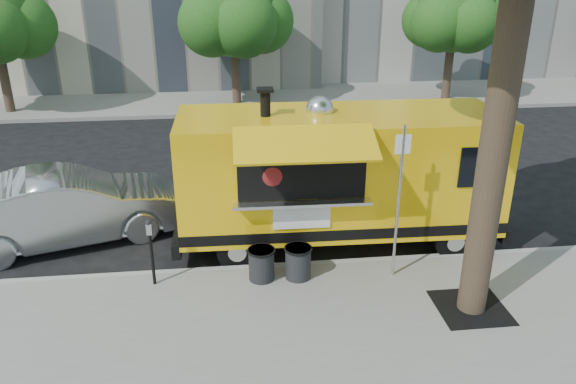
# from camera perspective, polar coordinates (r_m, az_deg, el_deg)

# --- Properties ---
(ground) EXTENTS (120.00, 120.00, 0.00)m
(ground) POSITION_cam_1_polar(r_m,az_deg,el_deg) (12.26, 1.44, -5.67)
(ground) COLOR black
(ground) RESTS_ON ground
(sidewalk) EXTENTS (60.00, 6.00, 0.15)m
(sidewalk) POSITION_cam_1_polar(r_m,az_deg,el_deg) (8.96, 5.17, -17.45)
(sidewalk) COLOR gray
(sidewalk) RESTS_ON ground
(curb) EXTENTS (60.00, 0.14, 0.16)m
(curb) POSITION_cam_1_polar(r_m,az_deg,el_deg) (11.43, 2.10, -7.55)
(curb) COLOR #999993
(curb) RESTS_ON ground
(far_sidewalk) EXTENTS (60.00, 5.00, 0.15)m
(far_sidewalk) POSITION_cam_1_polar(r_m,az_deg,el_deg) (24.89, -2.93, 9.41)
(far_sidewalk) COLOR gray
(far_sidewalk) RESTS_ON ground
(tree_well) EXTENTS (1.20, 1.20, 0.02)m
(tree_well) POSITION_cam_1_polar(r_m,az_deg,el_deg) (10.56, 18.06, -11.10)
(tree_well) COLOR black
(tree_well) RESTS_ON sidewalk
(far_tree_b) EXTENTS (3.60, 3.60, 5.50)m
(far_tree_b) POSITION_cam_1_polar(r_m,az_deg,el_deg) (23.46, -5.54, 17.82)
(far_tree_b) COLOR #33261C
(far_tree_b) RESTS_ON far_sidewalk
(far_tree_c) EXTENTS (3.24, 3.24, 5.21)m
(far_tree_c) POSITION_cam_1_polar(r_m,az_deg,el_deg) (25.05, 16.55, 17.08)
(far_tree_c) COLOR #33261C
(far_tree_c) RESTS_ON far_sidewalk
(sign_post) EXTENTS (0.28, 0.06, 3.00)m
(sign_post) POSITION_cam_1_polar(r_m,az_deg,el_deg) (10.43, 11.20, -0.20)
(sign_post) COLOR silver
(sign_post) RESTS_ON sidewalk
(parking_meter) EXTENTS (0.11, 0.11, 1.33)m
(parking_meter) POSITION_cam_1_polar(r_m,az_deg,el_deg) (10.61, -13.78, -5.21)
(parking_meter) COLOR black
(parking_meter) RESTS_ON sidewalk
(food_truck) EXTENTS (7.00, 3.28, 3.44)m
(food_truck) POSITION_cam_1_polar(r_m,az_deg,el_deg) (11.86, 5.04, 1.82)
(food_truck) COLOR yellow
(food_truck) RESTS_ON ground
(sedan) EXTENTS (5.17, 3.08, 1.61)m
(sedan) POSITION_cam_1_polar(r_m,az_deg,el_deg) (13.12, -21.40, -1.45)
(sedan) COLOR #A0A3A7
(sedan) RESTS_ON ground
(trash_bin_left) EXTENTS (0.53, 0.53, 0.63)m
(trash_bin_left) POSITION_cam_1_polar(r_m,az_deg,el_deg) (10.72, -2.71, -7.24)
(trash_bin_left) COLOR black
(trash_bin_left) RESTS_ON sidewalk
(trash_bin_right) EXTENTS (0.53, 0.53, 0.64)m
(trash_bin_right) POSITION_cam_1_polar(r_m,az_deg,el_deg) (10.76, 1.03, -7.07)
(trash_bin_right) COLOR black
(trash_bin_right) RESTS_ON sidewalk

